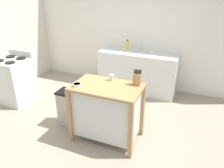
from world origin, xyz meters
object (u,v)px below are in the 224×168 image
(knife_block, at_px, (137,79))
(bottle_dish_soap, at_px, (127,45))
(stove, at_px, (14,81))
(bowl_stoneware_deep, at_px, (77,85))
(kitchen_island, at_px, (107,110))
(trash_bin, at_px, (69,108))
(drinking_cup, at_px, (112,77))
(sink_faucet, at_px, (141,46))

(knife_block, height_order, bottle_dish_soap, knife_block)
(stove, bearing_deg, bowl_stoneware_deep, -16.59)
(bottle_dish_soap, bearing_deg, kitchen_island, -79.05)
(trash_bin, bearing_deg, drinking_cup, 9.81)
(knife_block, height_order, sink_faucet, knife_block)
(bowl_stoneware_deep, relative_size, trash_bin, 0.21)
(trash_bin, bearing_deg, stove, 169.04)
(bowl_stoneware_deep, height_order, stove, stove)
(trash_bin, bearing_deg, knife_block, 5.97)
(bowl_stoneware_deep, distance_m, stove, 1.98)
(drinking_cup, relative_size, bottle_dish_soap, 0.41)
(kitchen_island, bearing_deg, sink_faucet, 92.15)
(sink_faucet, bearing_deg, trash_bin, -109.42)
(drinking_cup, relative_size, trash_bin, 0.15)
(kitchen_island, xyz_separation_m, knife_block, (0.39, 0.22, 0.49))
(kitchen_island, height_order, drinking_cup, drinking_cup)
(knife_block, bearing_deg, sink_faucet, 104.55)
(kitchen_island, distance_m, bottle_dish_soap, 2.06)
(kitchen_island, distance_m, sink_faucet, 2.07)
(kitchen_island, bearing_deg, bottle_dish_soap, 100.95)
(bowl_stoneware_deep, distance_m, trash_bin, 0.75)
(knife_block, bearing_deg, drinking_cup, 178.91)
(bowl_stoneware_deep, distance_m, bottle_dish_soap, 2.13)
(knife_block, distance_m, bowl_stoneware_deep, 0.88)
(sink_faucet, distance_m, stove, 2.76)
(kitchen_island, relative_size, trash_bin, 1.62)
(bowl_stoneware_deep, bearing_deg, stove, 163.41)
(sink_faucet, height_order, stove, sink_faucet)
(bowl_stoneware_deep, bearing_deg, drinking_cup, 45.57)
(kitchen_island, bearing_deg, knife_block, 29.01)
(bowl_stoneware_deep, relative_size, drinking_cup, 1.39)
(bowl_stoneware_deep, height_order, trash_bin, bowl_stoneware_deep)
(kitchen_island, height_order, bottle_dish_soap, bottle_dish_soap)
(drinking_cup, distance_m, sink_faucet, 1.79)
(drinking_cup, relative_size, stove, 0.09)
(kitchen_island, height_order, bowl_stoneware_deep, bowl_stoneware_deep)
(knife_block, relative_size, sink_faucet, 1.10)
(sink_faucet, bearing_deg, kitchen_island, -87.85)
(knife_block, bearing_deg, stove, 176.32)
(kitchen_island, height_order, knife_block, knife_block)
(drinking_cup, distance_m, trash_bin, 0.98)
(bowl_stoneware_deep, bearing_deg, knife_block, 25.81)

